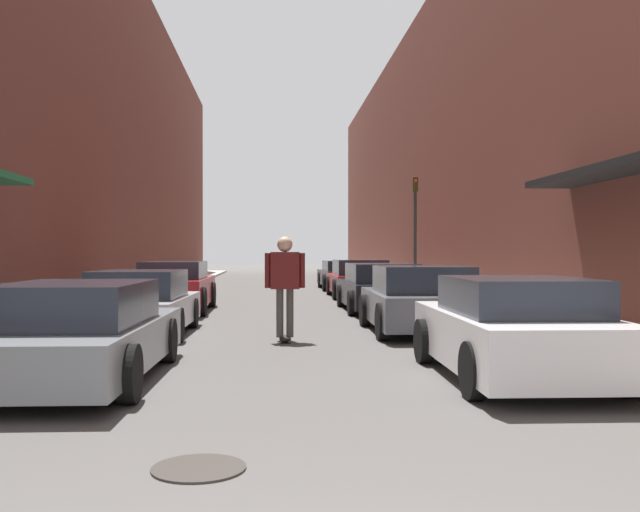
# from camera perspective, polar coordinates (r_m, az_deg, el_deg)

# --- Properties ---
(ground) EXTENTS (116.55, 116.55, 0.00)m
(ground) POSITION_cam_1_polar(r_m,az_deg,el_deg) (23.22, -3.21, -3.58)
(ground) COLOR #4C4947
(curb_strip_left) EXTENTS (1.80, 52.98, 0.12)m
(curb_strip_left) POSITION_cam_1_polar(r_m,az_deg,el_deg) (28.84, -12.68, -2.70)
(curb_strip_left) COLOR #A3A099
(curb_strip_left) RESTS_ON ground
(curb_strip_right) EXTENTS (1.80, 52.98, 0.12)m
(curb_strip_right) POSITION_cam_1_polar(r_m,az_deg,el_deg) (28.92, 6.02, -2.68)
(curb_strip_right) COLOR #A3A099
(curb_strip_right) RESTS_ON ground
(building_row_left) EXTENTS (4.90, 52.98, 12.74)m
(building_row_left) POSITION_cam_1_polar(r_m,az_deg,el_deg) (29.77, -18.30, 9.57)
(building_row_left) COLOR brown
(building_row_left) RESTS_ON ground
(building_row_right) EXTENTS (4.90, 52.98, 11.19)m
(building_row_right) POSITION_cam_1_polar(r_m,az_deg,el_deg) (29.77, 11.60, 8.08)
(building_row_right) COLOR brown
(building_row_right) RESTS_ON ground
(parked_car_left_0) EXTENTS (1.95, 4.57, 1.23)m
(parked_car_left_0) POSITION_cam_1_polar(r_m,az_deg,el_deg) (9.32, -18.74, -5.90)
(parked_car_left_0) COLOR gray
(parked_car_left_0) RESTS_ON ground
(parked_car_left_1) EXTENTS (1.90, 3.98, 1.24)m
(parked_car_left_1) POSITION_cam_1_polar(r_m,az_deg,el_deg) (14.08, -14.19, -3.76)
(parked_car_left_1) COLOR #B7B7BC
(parked_car_left_1) RESTS_ON ground
(parked_car_left_2) EXTENTS (1.87, 4.57, 1.34)m
(parked_car_left_2) POSITION_cam_1_polar(r_m,az_deg,el_deg) (19.29, -11.51, -2.44)
(parked_car_left_2) COLOR maroon
(parked_car_left_2) RESTS_ON ground
(parked_car_right_0) EXTENTS (1.92, 4.13, 1.28)m
(parked_car_right_0) POSITION_cam_1_polar(r_m,az_deg,el_deg) (9.35, 15.27, -5.70)
(parked_car_right_0) COLOR silver
(parked_car_right_0) RESTS_ON ground
(parked_car_right_1) EXTENTS (2.08, 3.96, 1.32)m
(parked_car_right_1) POSITION_cam_1_polar(r_m,az_deg,el_deg) (14.22, 8.05, -3.54)
(parked_car_right_1) COLOR #515459
(parked_car_right_1) RESTS_ON ground
(parked_car_right_2) EXTENTS (2.04, 4.68, 1.28)m
(parked_car_right_2) POSITION_cam_1_polar(r_m,az_deg,el_deg) (19.26, 4.85, -2.57)
(parked_car_right_2) COLOR black
(parked_car_right_2) RESTS_ON ground
(parked_car_right_3) EXTENTS (2.07, 4.22, 1.31)m
(parked_car_right_3) POSITION_cam_1_polar(r_m,az_deg,el_deg) (24.89, 3.16, -1.86)
(parked_car_right_3) COLOR maroon
(parked_car_right_3) RESTS_ON ground
(parked_car_right_4) EXTENTS (1.87, 4.67, 1.21)m
(parked_car_right_4) POSITION_cam_1_polar(r_m,az_deg,el_deg) (29.91, 1.81, -1.54)
(parked_car_right_4) COLOR #232326
(parked_car_right_4) RESTS_ON ground
(skateboarder) EXTENTS (0.72, 0.78, 1.87)m
(skateboarder) POSITION_cam_1_polar(r_m,az_deg,el_deg) (12.73, -2.83, -1.65)
(skateboarder) COLOR black
(skateboarder) RESTS_ON ground
(manhole_cover) EXTENTS (0.70, 0.70, 0.02)m
(manhole_cover) POSITION_cam_1_polar(r_m,az_deg,el_deg) (5.56, -9.68, -16.39)
(manhole_cover) COLOR #332D28
(manhole_cover) RESTS_ON ground
(traffic_light) EXTENTS (0.16, 0.22, 3.82)m
(traffic_light) POSITION_cam_1_polar(r_m,az_deg,el_deg) (22.78, 7.62, 2.52)
(traffic_light) COLOR #2D2D2D
(traffic_light) RESTS_ON curb_strip_right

